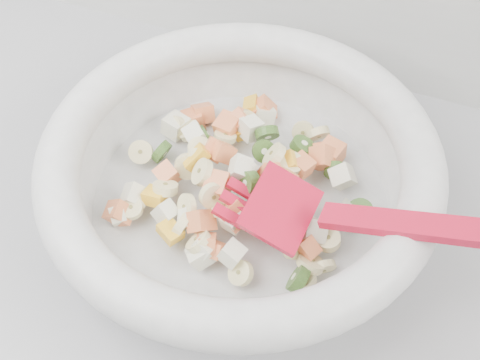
% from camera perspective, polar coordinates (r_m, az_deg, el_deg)
% --- Properties ---
extents(mixing_bowl, '(0.50, 0.38, 0.16)m').
position_cam_1_polar(mixing_bowl, '(0.58, 0.07, 0.64)').
color(mixing_bowl, silver).
rests_on(mixing_bowl, counter).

